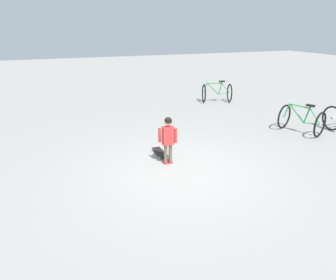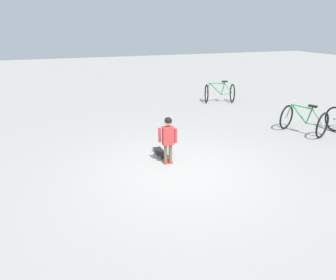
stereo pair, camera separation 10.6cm
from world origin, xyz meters
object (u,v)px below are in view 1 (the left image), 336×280
skateboard (160,152)px  bicycle_near (301,119)px  child_person (168,135)px  bicycle_mid (217,92)px

skateboard → bicycle_near: bicycle_near is taller
child_person → bicycle_mid: size_ratio=0.86×
child_person → skateboard: size_ratio=1.72×
bicycle_near → bicycle_mid: same height
skateboard → bicycle_near: size_ratio=0.49×
child_person → bicycle_near: (4.22, 0.59, -0.28)m
bicycle_near → bicycle_mid: 4.06m
bicycle_near → skateboard: bearing=-179.1°
bicycle_near → bicycle_mid: bearing=95.7°
child_person → bicycle_near: child_person is taller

